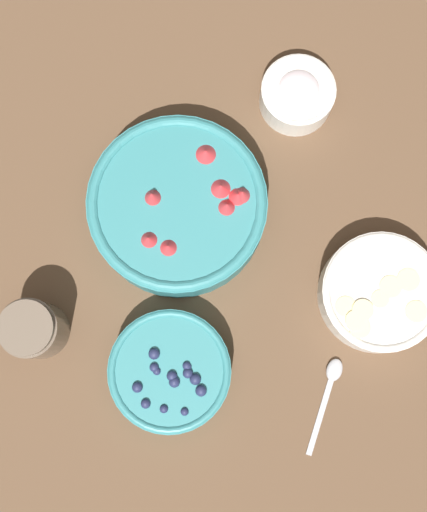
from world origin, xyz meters
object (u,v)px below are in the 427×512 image
(bowl_bananas, at_px, (380,293))
(bowl_cream, at_px, (297,94))
(jar_chocolate, at_px, (35,329))
(bowl_blueberries, at_px, (170,371))
(bowl_strawberries, at_px, (178,206))

(bowl_bananas, height_order, bowl_cream, bowl_cream)
(bowl_cream, height_order, jar_chocolate, jar_chocolate)
(bowl_blueberries, height_order, jar_chocolate, jar_chocolate)
(bowl_cream, bearing_deg, bowl_bananas, -102.26)
(bowl_strawberries, bearing_deg, bowl_cream, 11.67)
(bowl_strawberries, bearing_deg, bowl_bananas, -56.27)
(bowl_blueberries, distance_m, bowl_cream, 0.43)
(bowl_strawberries, distance_m, bowl_blueberries, 0.23)
(bowl_bananas, relative_size, bowl_cream, 1.55)
(bowl_strawberries, bearing_deg, jar_chocolate, -171.64)
(bowl_bananas, height_order, jar_chocolate, jar_chocolate)
(bowl_strawberries, height_order, bowl_cream, bowl_strawberries)
(bowl_blueberries, relative_size, jar_chocolate, 1.76)
(bowl_bananas, distance_m, bowl_cream, 0.31)
(bowl_cream, bearing_deg, jar_chocolate, -170.05)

